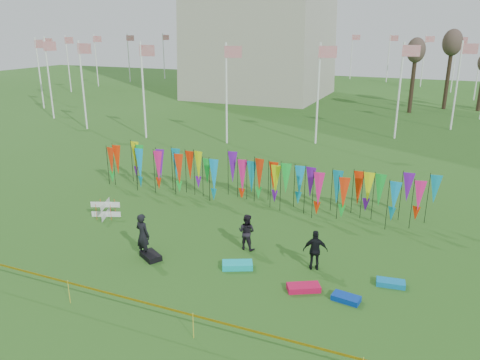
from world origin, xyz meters
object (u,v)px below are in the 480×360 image
at_px(person_right, 315,250).
at_px(kite_bag_blue, 346,298).
at_px(kite_bag_black, 151,256).
at_px(kite_bag_turquoise, 237,265).
at_px(kite_bag_red, 304,288).
at_px(box_kite, 106,209).
at_px(person_left, 143,235).
at_px(kite_bag_teal, 391,283).
at_px(person_mid, 247,232).

height_order(person_right, kite_bag_blue, person_right).
height_order(kite_bag_blue, kite_bag_black, kite_bag_black).
bearing_deg(kite_bag_black, kite_bag_turquoise, 10.67).
bearing_deg(kite_bag_red, box_kite, 165.93).
relative_size(person_left, kite_bag_teal, 1.84).
xyz_separation_m(box_kite, kite_bag_black, (4.56, -2.87, -0.30)).
relative_size(person_left, kite_bag_turquoise, 1.58).
height_order(kite_bag_blue, kite_bag_teal, kite_bag_blue).
xyz_separation_m(kite_bag_black, kite_bag_teal, (9.40, 1.70, -0.02)).
bearing_deg(kite_bag_blue, person_left, 179.56).
xyz_separation_m(person_left, kite_bag_blue, (8.46, -0.06, -0.85)).
height_order(person_right, kite_bag_teal, person_right).
xyz_separation_m(person_left, person_mid, (3.71, 2.30, -0.15)).
relative_size(person_mid, kite_bag_teal, 1.55).
distance_m(person_mid, kite_bag_teal, 6.16).
height_order(person_left, person_right, person_left).
bearing_deg(kite_bag_black, person_mid, 35.79).
xyz_separation_m(person_mid, kite_bag_black, (-3.32, -2.39, -0.68)).
height_order(person_mid, kite_bag_turquoise, person_mid).
bearing_deg(kite_bag_turquoise, person_right, 21.46).
distance_m(kite_bag_turquoise, kite_bag_black, 3.69).
distance_m(person_left, person_mid, 4.37).
bearing_deg(kite_bag_black, kite_bag_blue, 0.16).
height_order(box_kite, kite_bag_turquoise, box_kite).
distance_m(person_mid, kite_bag_red, 3.99).
relative_size(kite_bag_black, kite_bag_teal, 0.96).
height_order(kite_bag_blue, kite_bag_red, kite_bag_red).
height_order(person_mid, kite_bag_black, person_mid).
bearing_deg(person_mid, kite_bag_turquoise, 105.62).
distance_m(box_kite, kite_bag_turquoise, 8.48).
bearing_deg(kite_bag_red, kite_bag_teal, 29.07).
bearing_deg(person_right, person_left, -4.52).
bearing_deg(person_left, person_right, -154.17).
bearing_deg(kite_bag_teal, box_kite, 175.21).
relative_size(kite_bag_blue, kite_bag_black, 0.97).
relative_size(person_mid, kite_bag_blue, 1.66).
distance_m(person_left, kite_bag_black, 0.92).
bearing_deg(person_left, kite_bag_black, 179.03).
relative_size(box_kite, person_left, 0.44).
distance_m(person_left, kite_bag_red, 6.95).
height_order(person_left, person_mid, person_left).
relative_size(kite_bag_red, kite_bag_teal, 1.16).
relative_size(person_mid, kite_bag_red, 1.34).
height_order(box_kite, kite_bag_teal, box_kite).
xyz_separation_m(person_right, kite_bag_blue, (1.60, -1.78, -0.72)).
height_order(box_kite, person_left, person_left).
relative_size(person_right, kite_bag_black, 1.66).
distance_m(person_right, kite_bag_blue, 2.50).
bearing_deg(kite_bag_red, person_mid, 144.36).
bearing_deg(kite_bag_red, kite_bag_black, -179.12).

